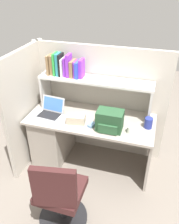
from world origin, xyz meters
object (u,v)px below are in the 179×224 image
object	(u,v)px
paper_cup	(130,130)
snack_canister	(148,123)
office_chair	(60,198)
backpack	(110,121)
tissue_box	(76,119)
laptop	(51,111)
computer_mouse	(92,125)

from	to	relation	value
paper_cup	snack_canister	bearing A→B (deg)	40.75
paper_cup	office_chair	distance (m)	1.06
backpack	office_chair	size ratio (longest dim) A/B	0.32
tissue_box	office_chair	size ratio (longest dim) A/B	0.24
tissue_box	laptop	bearing A→B (deg)	158.90
computer_mouse	office_chair	distance (m)	0.91
paper_cup	backpack	bearing A→B (deg)	-178.65
computer_mouse	snack_canister	size ratio (longest dim) A/B	0.79
snack_canister	backpack	bearing A→B (deg)	-158.96
office_chair	snack_canister	bearing A→B (deg)	-136.23
laptop	tissue_box	size ratio (longest dim) A/B	1.52
laptop	snack_canister	bearing A→B (deg)	3.16
laptop	paper_cup	xyz separation A→B (m)	(1.04, -0.09, -0.01)
laptop	computer_mouse	xyz separation A→B (m)	(0.58, -0.09, -0.03)
snack_canister	office_chair	size ratio (longest dim) A/B	0.14
backpack	tissue_box	world-z (taller)	backpack
laptop	office_chair	size ratio (longest dim) A/B	0.36
computer_mouse	tissue_box	world-z (taller)	tissue_box
paper_cup	snack_canister	xyz separation A→B (m)	(0.19, 0.16, 0.02)
backpack	computer_mouse	distance (m)	0.24
paper_cup	computer_mouse	bearing A→B (deg)	-179.80
paper_cup	tissue_box	world-z (taller)	tissue_box
backpack	tissue_box	distance (m)	0.43
backpack	snack_canister	size ratio (longest dim) A/B	2.28
computer_mouse	tissue_box	distance (m)	0.21
snack_canister	tissue_box	bearing A→B (deg)	-170.14
backpack	snack_canister	distance (m)	0.46
paper_cup	office_chair	xyz separation A→B (m)	(-0.54, -0.84, -0.38)
backpack	office_chair	world-z (taller)	backpack
paper_cup	tissue_box	distance (m)	0.67
office_chair	backpack	bearing A→B (deg)	-119.67
tissue_box	paper_cup	bearing A→B (deg)	-9.89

